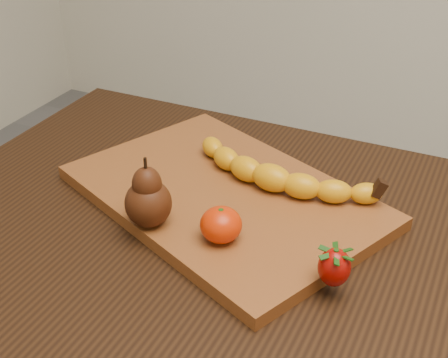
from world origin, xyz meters
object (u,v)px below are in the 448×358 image
at_px(table, 249,294).
at_px(cutting_board, 224,196).
at_px(pear, 147,192).
at_px(mandarin, 221,225).

bearing_deg(table, cutting_board, 136.48).
height_order(cutting_board, pear, pear).
height_order(table, pear, pear).
height_order(table, cutting_board, cutting_board).
height_order(cutting_board, mandarin, mandarin).
xyz_separation_m(table, mandarin, (-0.02, -0.04, 0.14)).
bearing_deg(cutting_board, pear, -91.82).
relative_size(table, cutting_board, 2.22).
bearing_deg(mandarin, cutting_board, 113.52).
height_order(table, mandarin, mandarin).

